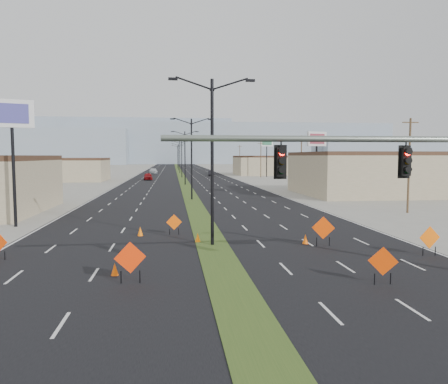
{
  "coord_description": "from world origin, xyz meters",
  "views": [
    {
      "loc": [
        -2.39,
        -14.17,
        5.45
      ],
      "look_at": [
        0.81,
        12.79,
        3.2
      ],
      "focal_mm": 35.0,
      "sensor_mm": 36.0,
      "label": 1
    }
  ],
  "objects": [
    {
      "name": "ground",
      "position": [
        0.0,
        0.0,
        0.0
      ],
      "size": [
        600.0,
        600.0,
        0.0
      ],
      "primitive_type": "plane",
      "color": "gray",
      "rests_on": "ground"
    },
    {
      "name": "road_surface",
      "position": [
        0.0,
        100.0,
        0.0
      ],
      "size": [
        25.0,
        400.0,
        0.02
      ],
      "primitive_type": "cube",
      "color": "black",
      "rests_on": "ground"
    },
    {
      "name": "median_strip",
      "position": [
        0.0,
        100.0,
        0.0
      ],
      "size": [
        2.0,
        400.0,
        0.04
      ],
      "primitive_type": "cube",
      "color": "#2D4C1B",
      "rests_on": "ground"
    },
    {
      "name": "building_sw_far",
      "position": [
        -32.0,
        85.0,
        2.25
      ],
      "size": [
        30.0,
        14.0,
        4.5
      ],
      "primitive_type": "cube",
      "color": "tan",
      "rests_on": "ground"
    },
    {
      "name": "building_se_near",
      "position": [
        34.0,
        45.0,
        2.75
      ],
      "size": [
        36.0,
        18.0,
        5.5
      ],
      "primitive_type": "cube",
      "color": "tan",
      "rests_on": "ground"
    },
    {
      "name": "building_se_far",
      "position": [
        38.0,
        110.0,
        2.5
      ],
      "size": [
        44.0,
        16.0,
        5.0
      ],
      "primitive_type": "cube",
      "color": "tan",
      "rests_on": "ground"
    },
    {
      "name": "mesa_center",
      "position": [
        40.0,
        300.0,
        14.0
      ],
      "size": [
        220.0,
        50.0,
        28.0
      ],
      "primitive_type": "cube",
      "color": "#8A9AAC",
      "rests_on": "ground"
    },
    {
      "name": "mesa_east",
      "position": [
        180.0,
        290.0,
        9.0
      ],
      "size": [
        160.0,
        50.0,
        18.0
      ],
      "primitive_type": "cube",
      "color": "#8A9AAC",
      "rests_on": "ground"
    },
    {
      "name": "mesa_backdrop",
      "position": [
        -30.0,
        320.0,
        16.0
      ],
      "size": [
        140.0,
        50.0,
        32.0
      ],
      "primitive_type": "cube",
      "color": "#8A9AAC",
      "rests_on": "ground"
    },
    {
      "name": "streetlight_0",
      "position": [
        0.0,
        12.0,
        5.42
      ],
      "size": [
        5.15,
        0.24,
        10.02
      ],
      "color": "black",
      "rests_on": "ground"
    },
    {
      "name": "streetlight_1",
      "position": [
        0.0,
        40.0,
        5.42
      ],
      "size": [
        5.15,
        0.24,
        10.02
      ],
      "color": "black",
      "rests_on": "ground"
    },
    {
      "name": "streetlight_2",
      "position": [
        0.0,
        68.0,
        5.42
      ],
      "size": [
        5.15,
        0.24,
        10.02
      ],
      "color": "black",
      "rests_on": "ground"
    },
    {
      "name": "streetlight_3",
      "position": [
        0.0,
        96.0,
        5.42
      ],
      "size": [
        5.15,
        0.24,
        10.02
      ],
      "color": "black",
      "rests_on": "ground"
    },
    {
      "name": "streetlight_4",
      "position": [
        0.0,
        124.0,
        5.42
      ],
      "size": [
        5.15,
        0.24,
        10.02
      ],
      "color": "black",
      "rests_on": "ground"
    },
    {
      "name": "streetlight_5",
      "position": [
        0.0,
        152.0,
        5.42
      ],
      "size": [
        5.15,
        0.24,
        10.02
      ],
      "color": "black",
      "rests_on": "ground"
    },
    {
      "name": "streetlight_6",
      "position": [
        0.0,
        180.0,
        5.42
      ],
      "size": [
        5.15,
        0.24,
        10.02
      ],
      "color": "black",
      "rests_on": "ground"
    },
    {
      "name": "utility_pole_0",
      "position": [
        20.0,
        25.0,
        4.67
      ],
      "size": [
        1.6,
        0.2,
        9.0
      ],
      "color": "#4C3823",
      "rests_on": "ground"
    },
    {
      "name": "utility_pole_1",
      "position": [
        20.0,
        60.0,
        4.67
      ],
      "size": [
        1.6,
        0.2,
        9.0
      ],
      "color": "#4C3823",
      "rests_on": "ground"
    },
    {
      "name": "utility_pole_2",
      "position": [
        20.0,
        95.0,
        4.67
      ],
      "size": [
        1.6,
        0.2,
        9.0
      ],
      "color": "#4C3823",
      "rests_on": "ground"
    },
    {
      "name": "utility_pole_3",
      "position": [
        20.0,
        130.0,
        4.67
      ],
      "size": [
        1.6,
        0.2,
        9.0
      ],
      "color": "#4C3823",
      "rests_on": "ground"
    },
    {
      "name": "car_left",
      "position": [
        -7.84,
        85.57,
        0.8
      ],
      "size": [
        2.28,
        4.86,
        1.61
      ],
      "primitive_type": "imported",
      "rotation": [
        0.0,
        0.0,
        0.08
      ],
      "color": "maroon",
      "rests_on": "ground"
    },
    {
      "name": "car_mid",
      "position": [
        8.05,
        103.43,
        0.7
      ],
      "size": [
        1.63,
        4.32,
        1.41
      ],
      "primitive_type": "imported",
      "rotation": [
        0.0,
        0.0,
        -0.03
      ],
      "color": "black",
      "rests_on": "ground"
    },
    {
      "name": "car_far",
      "position": [
        -8.18,
        120.7,
        0.81
      ],
      "size": [
        2.84,
        5.81,
        1.63
      ],
      "primitive_type": "imported",
      "rotation": [
        0.0,
        0.0,
        0.1
      ],
      "color": "silver",
      "rests_on": "ground"
    },
    {
      "name": "construction_sign_1",
      "position": [
        -4.21,
        4.46,
        1.07
      ],
      "size": [
        1.33,
        0.38,
        1.81
      ],
      "rotation": [
        0.0,
        0.0,
        0.25
      ],
      "color": "#F33005",
      "rests_on": "ground"
    },
    {
      "name": "construction_sign_2",
      "position": [
        -2.3,
        15.84,
        0.83
      ],
      "size": [
        1.07,
        0.14,
        1.43
      ],
      "rotation": [
        0.0,
        0.0,
        0.09
      ],
      "color": "#F95605",
      "rests_on": "ground"
    },
    {
      "name": "construction_sign_3",
      "position": [
        6.41,
        3.0,
        0.96
      ],
      "size": [
        1.16,
        0.47,
        1.63
      ],
      "rotation": [
        0.0,
        0.0,
        -0.36
      ],
      "color": "#EA3E04",
      "rests_on": "ground"
    },
    {
      "name": "construction_sign_4",
      "position": [
        6.61,
        10.91,
        1.07
      ],
      "size": [
        1.32,
        0.43,
        1.82
      ],
      "rotation": [
        0.0,
        0.0,
        -0.29
      ],
      "color": "#FF4605",
      "rests_on": "ground"
    },
    {
      "name": "construction_sign_5",
      "position": [
        11.5,
        7.79,
        0.96
      ],
      "size": [
        1.23,
        0.13,
        1.64
      ],
      "rotation": [
        0.0,
        0.0,
        0.07
      ],
      "color": "#FF6105",
      "rests_on": "ground"
    },
    {
      "name": "cone_0",
      "position": [
        -5.04,
        5.79,
        0.29
      ],
      "size": [
        0.41,
        0.41,
        0.58
      ],
      "primitive_type": "cone",
      "rotation": [
        0.0,
        0.0,
        0.19
      ],
      "color": "#EF5305",
      "rests_on": "ground"
    },
    {
      "name": "cone_1",
      "position": [
        -0.83,
        12.99,
        0.3
      ],
      "size": [
        0.39,
        0.39,
        0.61
      ],
      "primitive_type": "cone",
      "rotation": [
        0.0,
        0.0,
        0.08
      ],
      "color": "orange",
      "rests_on": "ground"
    },
    {
      "name": "cone_2",
      "position": [
        5.77,
        11.74,
        0.31
      ],
      "size": [
        0.41,
        0.41,
        0.62
      ],
      "primitive_type": "cone",
      "rotation": [
        0.0,
        0.0,
        0.12
      ],
      "color": "#FC5D05",
      "rests_on": "ground"
    },
    {
      "name": "cone_3",
      "position": [
        -4.6,
        15.68,
        0.32
      ],
      "size": [
        0.43,
        0.43,
        0.64
      ],
      "primitive_type": "cone",
      "rotation": [
        0.0,
        0.0,
        -0.13
      ],
      "color": "#FF6B05",
      "rests_on": "ground"
    },
    {
      "name": "pole_sign_west",
      "position": [
        -14.44,
        20.83,
        7.93
      ],
      "size": [
        3.07,
        1.5,
        9.71
      ],
      "rotation": [
        0.0,
        0.0,
        0.38
      ],
      "color": "black",
      "rests_on": "ground"
    },
    {
      "name": "pole_sign_east_near",
      "position": [
        16.26,
        40.88,
        6.94
      ],
      "size": [
        2.78,
        1.15,
        8.58
      ],
      "rotation": [
        0.0,
        0.0,
        0.29
      ],
      "color": "black",
      "rests_on": "ground"
    },
    {
      "name": "pole_sign_east_far",
      "position": [
        21.94,
        96.98,
        8.27
      ],
      "size": [
        3.3,
        0.83,
        10.08
      ],
      "rotation": [
        0.0,
        0.0,
        0.15
      ],
      "color": "black",
      "rests_on": "ground"
    }
  ]
}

